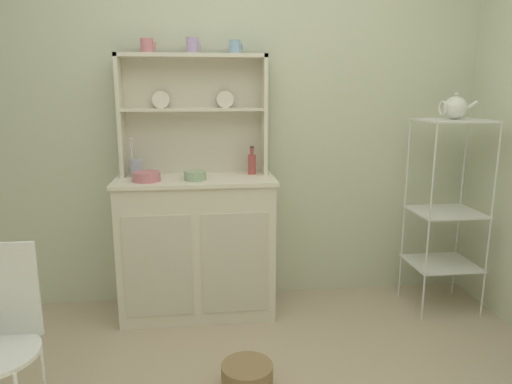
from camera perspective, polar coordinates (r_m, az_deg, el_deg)
The scene contains 13 objects.
wall_back at distance 3.17m, azimuth -1.72°, elevation 9.05°, with size 3.84×0.05×2.50m, color beige.
hutch_cabinet at distance 3.06m, azimuth -7.12°, elevation -6.32°, with size 0.99×0.45×0.89m.
hutch_shelf_unit at distance 3.06m, azimuth -7.55°, elevation 10.25°, with size 0.92×0.18×0.75m.
bakers_rack at distance 3.27m, azimuth 22.07°, elevation -0.68°, with size 0.42×0.37×1.25m.
floor_basket at distance 2.44m, azimuth -1.08°, elevation -21.56°, with size 0.25×0.25×0.14m, color #93754C.
cup_rose_0 at distance 3.04m, azimuth -13.00°, elevation 16.81°, with size 0.09×0.08×0.08m.
cup_lilac_1 at distance 3.03m, azimuth -7.66°, elevation 17.11°, with size 0.09×0.07×0.09m.
cup_sky_2 at distance 3.04m, azimuth -2.54°, elevation 17.09°, with size 0.08×0.07×0.08m.
bowl_mixing_large at distance 2.89m, azimuth -13.07°, elevation 1.84°, with size 0.17×0.17×0.06m, color #D17A84.
bowl_floral_medium at distance 2.87m, azimuth -7.37°, elevation 1.99°, with size 0.13×0.13×0.06m, color #9EB78E.
jam_bottle at distance 3.04m, azimuth -0.50°, elevation 3.49°, with size 0.05×0.05×0.18m.
utensil_jar at distance 3.04m, azimuth -14.25°, elevation 2.87°, with size 0.08×0.08×0.24m.
porcelain_teapot at distance 3.19m, azimuth 22.89°, elevation 9.35°, with size 0.23×0.14×0.16m.
Camera 1 is at (-0.28, -1.53, 1.44)m, focal length 33.16 mm.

